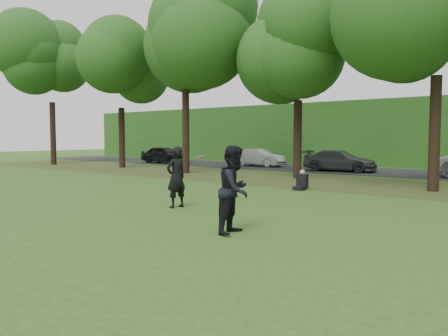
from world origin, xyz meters
name	(u,v)px	position (x,y,z in m)	size (l,w,h in m)	color
ground	(128,229)	(0.00, 0.00, 0.00)	(120.00, 120.00, 0.00)	#2E4A17
leaf_litter	(345,183)	(0.00, 13.00, 0.01)	(60.00, 7.00, 0.01)	#3D3116
street	(396,173)	(0.00, 21.00, 0.01)	(70.00, 7.00, 0.02)	black
far_hedge	(422,133)	(0.00, 27.00, 2.50)	(70.00, 3.00, 5.00)	#235117
player_left	(176,177)	(-1.29, 2.98, 0.95)	(0.69, 0.45, 1.89)	black
player_right	(235,190)	(2.28, 1.19, 0.99)	(0.97, 0.75, 1.99)	black
parked_cars	(373,161)	(-1.06, 19.87, 0.73)	(36.41, 3.31, 1.53)	black
frisbee	(199,157)	(0.57, 1.94, 1.67)	(0.27, 0.29, 0.14)	#FF1580
seated_person	(302,182)	(-0.45, 9.56, 0.31)	(0.48, 0.76, 0.83)	black
tree_line	(340,15)	(-0.34, 12.94, 7.84)	(55.30, 7.90, 12.31)	black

